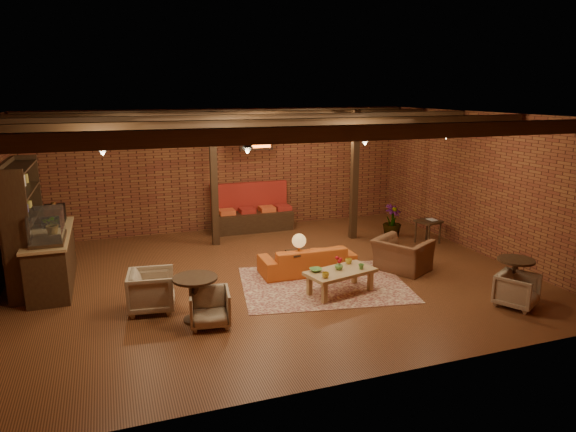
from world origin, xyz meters
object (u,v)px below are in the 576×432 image
object	(u,v)px
round_table_right	(515,272)
armchair_a	(151,289)
armchair_b	(210,306)
round_table_left	(196,291)
plant_tall	(394,189)
armchair_right	(402,250)
side_table_lamp	(299,244)
coffee_table	(340,273)
sofa	(307,260)
side_table_book	(428,222)
armchair_far	(517,289)

from	to	relation	value
round_table_right	armchair_a	bearing A→B (deg)	164.97
armchair_b	round_table_right	size ratio (longest dim) A/B	0.87
round_table_left	plant_tall	distance (m)	6.49
round_table_left	armchair_b	xyz separation A→B (m)	(0.18, -0.23, -0.18)
armchair_a	armchair_right	xyz separation A→B (m)	(5.08, 0.30, 0.07)
side_table_lamp	coffee_table	bearing A→B (deg)	-69.55
sofa	round_table_right	distance (m)	3.91
coffee_table	side_table_book	world-z (taller)	coffee_table
sofa	armchair_right	bearing A→B (deg)	165.04
sofa	armchair_far	bearing A→B (deg)	136.08
coffee_table	side_table_lamp	xyz separation A→B (m)	(-0.40, 1.06, 0.29)
armchair_right	side_table_book	xyz separation A→B (m)	(1.67, 1.51, 0.07)
round_table_left	round_table_right	distance (m)	5.62
armchair_b	armchair_right	bearing A→B (deg)	24.06
armchair_a	armchair_right	distance (m)	5.09
side_table_lamp	round_table_right	xyz separation A→B (m)	(3.24, -2.34, -0.18)
round_table_left	side_table_lamp	bearing A→B (deg)	30.52
plant_tall	side_table_lamp	bearing A→B (deg)	-149.68
armchair_right	side_table_book	size ratio (longest dim) A/B	1.65
coffee_table	side_table_lamp	bearing A→B (deg)	110.45
round_table_left	armchair_a	distance (m)	0.94
coffee_table	armchair_b	size ratio (longest dim) A/B	2.17
side_table_book	coffee_table	bearing A→B (deg)	-147.26
side_table_lamp	round_table_left	bearing A→B (deg)	-149.48
coffee_table	armchair_b	bearing A→B (deg)	-168.37
side_table_book	armchair_far	world-z (taller)	armchair_far
armchair_right	armchair_far	xyz separation A→B (m)	(0.90, -2.25, -0.13)
side_table_book	plant_tall	bearing A→B (deg)	124.81
coffee_table	armchair_b	distance (m)	2.57
armchair_b	side_table_book	bearing A→B (deg)	32.94
armchair_a	round_table_left	bearing A→B (deg)	-128.74
armchair_a	coffee_table	bearing A→B (deg)	-89.08
armchair_right	round_table_right	world-z (taller)	armchair_right
side_table_lamp	round_table_left	distance (m)	2.67
side_table_lamp	plant_tall	size ratio (longest dim) A/B	0.36
armchair_right	armchair_a	bearing A→B (deg)	63.95
sofa	armchair_right	distance (m)	1.99
armchair_b	armchair_right	xyz separation A→B (m)	(4.26, 1.20, 0.13)
coffee_table	armchair_far	size ratio (longest dim) A/B	2.17
armchair_right	plant_tall	world-z (taller)	plant_tall
coffee_table	round_table_left	size ratio (longest dim) A/B	1.87
round_table_right	coffee_table	bearing A→B (deg)	155.87
sofa	armchair_right	size ratio (longest dim) A/B	1.86
sofa	round_table_left	distance (m)	2.96
sofa	side_table_book	bearing A→B (deg)	-163.90
side_table_lamp	side_table_book	world-z (taller)	side_table_lamp
round_table_left	side_table_book	xyz separation A→B (m)	(6.10, 2.48, 0.02)
sofa	armchair_far	size ratio (longest dim) A/B	2.98
coffee_table	round_table_left	xyz separation A→B (m)	(-2.69, -0.29, 0.11)
armchair_a	plant_tall	xyz separation A→B (m)	(6.20, 2.59, 0.86)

